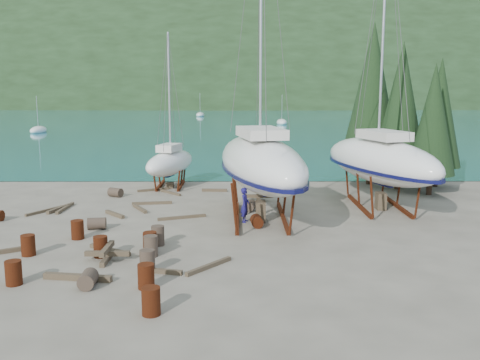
{
  "coord_description": "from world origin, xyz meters",
  "views": [
    {
      "loc": [
        1.48,
        -24.33,
        6.86
      ],
      "look_at": [
        1.58,
        3.0,
        2.18
      ],
      "focal_mm": 40.0,
      "sensor_mm": 36.0,
      "label": 1
    }
  ],
  "objects_px": {
    "large_sailboat_near": "(260,162)",
    "worker": "(245,205)",
    "small_sailboat_shore": "(170,162)",
    "large_sailboat_far": "(380,160)"
  },
  "relations": [
    {
      "from": "large_sailboat_far",
      "to": "worker",
      "type": "xyz_separation_m",
      "value": [
        -7.85,
        -3.45,
        -1.89
      ]
    },
    {
      "from": "large_sailboat_near",
      "to": "large_sailboat_far",
      "type": "xyz_separation_m",
      "value": [
        7.04,
        2.81,
        -0.25
      ]
    },
    {
      "from": "large_sailboat_far",
      "to": "small_sailboat_shore",
      "type": "height_order",
      "value": "large_sailboat_far"
    },
    {
      "from": "small_sailboat_shore",
      "to": "worker",
      "type": "height_order",
      "value": "small_sailboat_shore"
    },
    {
      "from": "worker",
      "to": "large_sailboat_near",
      "type": "bearing_deg",
      "value": -38.06
    },
    {
      "from": "large_sailboat_near",
      "to": "worker",
      "type": "height_order",
      "value": "large_sailboat_near"
    },
    {
      "from": "large_sailboat_near",
      "to": "large_sailboat_far",
      "type": "height_order",
      "value": "large_sailboat_near"
    },
    {
      "from": "large_sailboat_near",
      "to": "worker",
      "type": "distance_m",
      "value": 2.38
    },
    {
      "from": "worker",
      "to": "small_sailboat_shore",
      "type": "bearing_deg",
      "value": 40.68
    },
    {
      "from": "large_sailboat_near",
      "to": "worker",
      "type": "relative_size",
      "value": 10.45
    }
  ]
}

